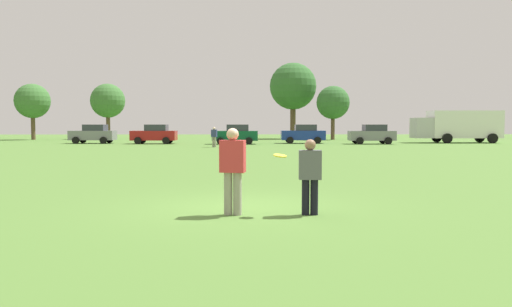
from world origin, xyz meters
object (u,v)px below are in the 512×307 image
Objects in this scene: parked_car_near_left at (93,134)px; parked_car_center at (236,134)px; parked_car_mid_left at (154,134)px; parked_car_near_right at (372,134)px; frisbee at (280,156)px; player_defender at (310,173)px; box_truck at (458,125)px; player_thrower at (233,166)px; bystander_far_jogger at (214,136)px; traffic_cone at (240,167)px; parked_car_mid_right at (303,134)px.

parked_car_center is at bearing -8.11° from parked_car_near_left.
parked_car_mid_left and parked_car_center have the same top height.
parked_car_mid_left is 1.00× the size of parked_car_near_right.
parked_car_mid_left is (-9.21, 36.88, -0.28)m from frisbee.
player_defender reaches higher than frisbee.
box_truck reaches higher than parked_car_mid_left.
parked_car_center reaches higher than player_thrower.
player_thrower is 35.84m from parked_car_center.
player_defender is at bearing -67.26° from parked_car_near_left.
parked_car_near_right reaches higher than player_defender.
bystander_far_jogger is (-14.38, -6.24, -0.00)m from parked_car_near_right.
parked_car_center is at bearing -7.41° from parked_car_mid_left.
parked_car_near_left is at bearing 171.00° from parked_car_mid_left.
player_thrower is 3.66× the size of traffic_cone.
parked_car_near_right is (10.64, 35.83, 0.07)m from player_defender.
box_truck reaches higher than parked_car_near_left.
parked_car_center is 6.74m from parked_car_mid_right.
parked_car_center is (7.70, -1.00, 0.00)m from parked_car_mid_left.
frisbee is 0.07× the size of parked_car_mid_left.
parked_car_mid_left is 20.49m from parked_car_near_right.
parked_car_center is 12.76m from parked_car_near_right.
player_thrower is 29.64m from bystander_far_jogger.
parked_car_mid_right reaches higher than bystander_far_jogger.
player_thrower is 1.15× the size of player_defender.
parked_car_near_left is 14.65m from bystander_far_jogger.
player_thrower is 38.00m from parked_car_mid_right.
parked_car_near_left is 1.00× the size of parked_car_mid_right.
player_thrower is 1.07× the size of bystander_far_jogger.
box_truck is (29.78, 1.80, 0.83)m from parked_car_mid_left.
parked_car_near_left is 1.00× the size of parked_car_center.
parked_car_near_right is at bearing 23.45° from bystander_far_jogger.
traffic_cone is 21.03m from bystander_far_jogger.
player_defender is 0.94× the size of bystander_far_jogger.
player_defender is 3.19× the size of traffic_cone.
parked_car_center is 22.27m from box_truck.
bystander_far_jogger reaches higher than frisbee.
box_truck reaches higher than bystander_far_jogger.
box_truck is (20.57, 38.68, 0.55)m from frisbee.
parked_car_center reaches higher than traffic_cone.
parked_car_mid_left is at bearing -9.00° from parked_car_near_left.
player_thrower is 0.98m from frisbee.
parked_car_center is 6.48m from bystander_far_jogger.
player_defender is 0.36× the size of parked_car_mid_left.
parked_car_center reaches higher than frisbee.
parked_car_mid_left is (6.03, -0.96, 0.00)m from parked_car_near_left.
bystander_far_jogger is (-3.74, 29.59, 0.06)m from player_defender.
frisbee is 40.79m from parked_car_near_left.
box_truck is (21.52, 38.64, 0.76)m from player_thrower.
traffic_cone is 0.29× the size of bystander_far_jogger.
parked_car_center is (-0.63, 27.18, 0.69)m from traffic_cone.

